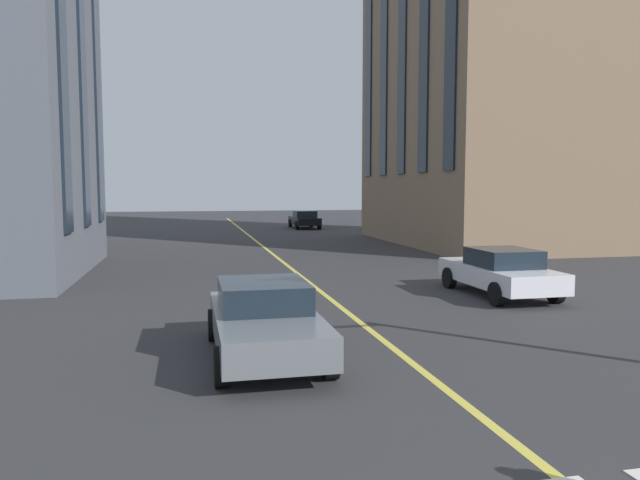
# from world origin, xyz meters

# --- Properties ---
(lane_centre_line) EXTENTS (80.00, 0.16, 0.01)m
(lane_centre_line) POSITION_xyz_m (20.00, 0.00, 0.00)
(lane_centre_line) COLOR #D8C64C
(lane_centre_line) RESTS_ON ground_plane
(car_grey_parked_b) EXTENTS (4.40, 1.95, 1.37)m
(car_grey_parked_b) POSITION_xyz_m (8.87, 2.49, 0.70)
(car_grey_parked_b) COLOR slate
(car_grey_parked_b) RESTS_ON ground_plane
(car_white_far) EXTENTS (4.40, 1.95, 1.37)m
(car_white_far) POSITION_xyz_m (13.60, -4.90, 0.70)
(car_white_far) COLOR silver
(car_white_far) RESTS_ON ground_plane
(car_black_parked_a) EXTENTS (4.40, 1.95, 1.37)m
(car_black_parked_a) POSITION_xyz_m (43.12, -4.90, 0.70)
(car_black_parked_a) COLOR black
(car_black_parked_a) RESTS_ON ground_plane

